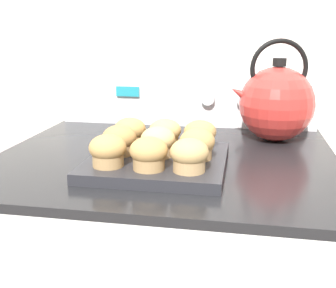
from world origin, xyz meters
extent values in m
cube|color=white|center=(0.00, 0.72, 1.20)|extent=(8.00, 0.05, 2.40)
cube|color=black|center=(0.00, 0.36, 0.90)|extent=(0.77, 0.68, 0.02)
cube|color=white|center=(0.00, 0.67, 0.99)|extent=(0.75, 0.05, 0.17)
cube|color=teal|center=(-0.17, 0.64, 1.01)|extent=(0.07, 0.01, 0.03)
cylinder|color=white|center=(0.07, 0.63, 0.99)|extent=(0.04, 0.02, 0.04)
cylinder|color=white|center=(0.17, 0.63, 0.99)|extent=(0.04, 0.02, 0.04)
cylinder|color=white|center=(0.27, 0.63, 0.99)|extent=(0.04, 0.02, 0.04)
cube|color=#28282D|center=(0.00, 0.26, 0.92)|extent=(0.28, 0.28, 0.02)
cylinder|color=tan|center=(-0.08, 0.18, 0.94)|extent=(0.06, 0.06, 0.03)
ellipsoid|color=tan|center=(-0.08, 0.18, 0.97)|extent=(0.07, 0.07, 0.05)
cylinder|color=tan|center=(0.00, 0.18, 0.94)|extent=(0.06, 0.06, 0.03)
ellipsoid|color=tan|center=(0.00, 0.18, 0.97)|extent=(0.07, 0.07, 0.05)
cylinder|color=tan|center=(0.08, 0.18, 0.94)|extent=(0.06, 0.06, 0.03)
ellipsoid|color=tan|center=(0.08, 0.18, 0.97)|extent=(0.07, 0.07, 0.05)
cylinder|color=#A37A4C|center=(-0.08, 0.26, 0.94)|extent=(0.06, 0.06, 0.03)
ellipsoid|color=#B2844C|center=(-0.08, 0.26, 0.97)|extent=(0.07, 0.07, 0.05)
cylinder|color=tan|center=(0.00, 0.26, 0.94)|extent=(0.06, 0.06, 0.03)
ellipsoid|color=tan|center=(0.00, 0.26, 0.97)|extent=(0.07, 0.07, 0.05)
cylinder|color=#A37A4C|center=(0.08, 0.26, 0.94)|extent=(0.06, 0.06, 0.03)
ellipsoid|color=tan|center=(0.08, 0.26, 0.97)|extent=(0.07, 0.07, 0.05)
cylinder|color=tan|center=(-0.08, 0.34, 0.94)|extent=(0.06, 0.06, 0.03)
ellipsoid|color=tan|center=(-0.08, 0.34, 0.97)|extent=(0.07, 0.07, 0.05)
cylinder|color=tan|center=(0.00, 0.34, 0.94)|extent=(0.06, 0.06, 0.03)
ellipsoid|color=tan|center=(0.00, 0.34, 0.97)|extent=(0.07, 0.07, 0.05)
cylinder|color=tan|center=(0.08, 0.34, 0.94)|extent=(0.06, 0.06, 0.03)
ellipsoid|color=tan|center=(0.08, 0.34, 0.97)|extent=(0.07, 0.07, 0.05)
sphere|color=red|center=(0.25, 0.53, 1.00)|extent=(0.19, 0.19, 0.19)
cylinder|color=black|center=(0.25, 0.53, 1.11)|extent=(0.03, 0.03, 0.02)
cone|color=red|center=(0.17, 0.51, 1.03)|extent=(0.08, 0.05, 0.07)
torus|color=black|center=(0.25, 0.53, 1.09)|extent=(0.14, 0.04, 0.14)
camera|label=1|loc=(0.17, -0.56, 1.18)|focal=45.00mm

